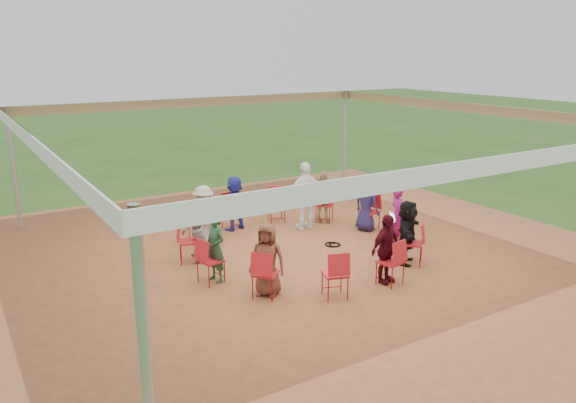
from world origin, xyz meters
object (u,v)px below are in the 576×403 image
person_seated_0 (398,216)px  laptop (391,218)px  standing_person (306,196)px  chair_8 (265,274)px  chair_3 (276,205)px  chair_4 (232,211)px  chair_10 (390,262)px  chair_1 (369,212)px  person_seated_8 (386,249)px  chair_6 (189,242)px  person_seated_6 (215,248)px  chair_7 (211,261)px  person_seated_7 (267,259)px  person_seated_5 (194,231)px  cable_coil (333,245)px  chair_0 (402,225)px  chair_9 (335,274)px  chair_5 (199,224)px  person_seated_3 (235,203)px  person_seated_1 (366,204)px  person_seated_4 (204,215)px  chair_11 (413,243)px  person_seated_9 (407,232)px  chair_2 (325,205)px  person_seated_2 (324,197)px

person_seated_0 → laptop: 0.17m
standing_person → chair_8: bearing=48.4°
chair_3 → chair_4: (-1.24, 0.07, 0.00)m
laptop → chair_10: bearing=156.3°
chair_1 → person_seated_8: (-1.87, -2.73, 0.23)m
chair_1 → chair_6: same height
person_seated_6 → chair_7: bearing=-90.0°
chair_3 → person_seated_7: size_ratio=0.67×
person_seated_5 → cable_coil: person_seated_5 is taller
chair_0 → chair_10: same height
chair_9 → laptop: bearing=48.6°
chair_5 → person_seated_0: (3.77, -2.49, 0.23)m
chair_0 → person_seated_3: (-2.75, 2.97, 0.23)m
person_seated_1 → person_seated_4: size_ratio=1.00×
chair_5 → standing_person: 2.71m
chair_7 → person_seated_4: size_ratio=0.67×
chair_4 → person_seated_8: 4.68m
chair_11 → chair_4: bearing=75.0°
laptop → person_seated_4: bearing=74.4°
chair_4 → person_seated_7: (-1.20, -3.87, 0.23)m
person_seated_9 → cable_coil: size_ratio=3.68×
chair_1 → person_seated_8: 3.32m
person_seated_0 → chair_4: bearing=59.2°
person_seated_1 → person_seated_7: size_ratio=1.00×
person_seated_1 → laptop: size_ratio=3.87×
chair_7 → cable_coil: bearing=86.5°
chair_5 → standing_person: standing_person is taller
person_seated_1 → cable_coil: size_ratio=3.68×
chair_7 → person_seated_9: size_ratio=0.67×
person_seated_6 → cable_coil: (3.12, 0.46, -0.66)m
chair_9 → chair_10: (1.24, -0.07, 0.00)m
chair_2 → chair_3: size_ratio=1.00×
chair_8 → person_seated_2: size_ratio=0.67×
person_seated_9 → standing_person: standing_person is taller
chair_8 → person_seated_8: size_ratio=0.67×
chair_9 → person_seated_9: (2.27, 0.59, 0.23)m
cable_coil → chair_0: bearing=-27.6°
chair_6 → chair_2: bearing=120.0°
person_seated_5 → person_seated_9: (3.69, -2.40, 0.00)m
chair_3 → person_seated_8: bearing=104.6°
person_seated_3 → chair_5: bearing=9.5°
chair_9 → person_seated_6: size_ratio=0.67×
chair_8 → person_seated_8: 2.35m
person_seated_0 → person_seated_2: bearing=30.0°
chair_5 → laptop: size_ratio=2.59×
chair_0 → person_seated_9: (-0.76, -0.95, 0.23)m
chair_5 → person_seated_5: (-0.56, -1.08, 0.23)m
person_seated_2 → cable_coil: (-0.81, -1.54, -0.66)m
person_seated_4 → person_seated_3: bearing=165.0°
chair_2 → person_seated_6: (-4.01, -2.08, 0.23)m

